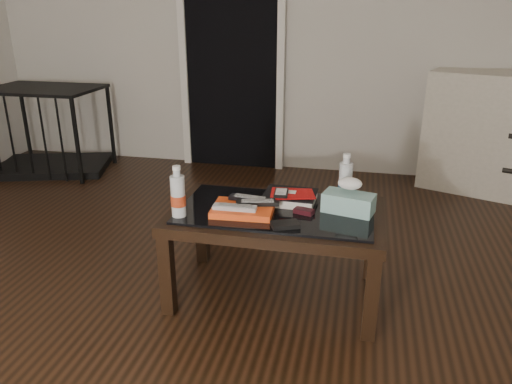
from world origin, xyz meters
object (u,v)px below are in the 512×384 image
textbook (290,197)px  water_bottle_left (178,191)px  pet_crate (51,144)px  coffee_table (276,222)px  tissue_box (349,203)px  dresser (512,135)px  water_bottle_right (346,177)px

textbook → water_bottle_left: water_bottle_left is taller
water_bottle_left → pet_crate: bearing=136.6°
coffee_table → pet_crate: size_ratio=0.97×
textbook → water_bottle_left: bearing=-147.4°
water_bottle_left → coffee_table: bearing=21.8°
tissue_box → dresser: bearing=70.9°
water_bottle_right → tissue_box: (0.03, -0.14, -0.07)m
pet_crate → water_bottle_right: 2.91m
dresser → textbook: 2.19m
pet_crate → water_bottle_right: (2.55, -1.37, 0.35)m
dresser → water_bottle_left: 2.71m
textbook → dresser: bearing=52.4°
dresser → pet_crate: bearing=-155.8°
pet_crate → textbook: 2.72m
dresser → tissue_box: size_ratio=5.65×
coffee_table → tissue_box: tissue_box is taller
coffee_table → dresser: bearing=50.7°
coffee_table → pet_crate: (-2.24, 1.55, -0.17)m
water_bottle_right → textbook: bearing=-163.2°
coffee_table → textbook: bearing=64.3°
water_bottle_right → pet_crate: bearing=151.7°
water_bottle_left → water_bottle_right: (0.73, 0.35, 0.00)m
water_bottle_left → tissue_box: (0.75, 0.21, -0.07)m
tissue_box → water_bottle_left: bearing=-150.8°
coffee_table → dresser: size_ratio=0.77×
coffee_table → textbook: (0.05, 0.10, 0.09)m
pet_crate → tissue_box: size_ratio=4.48×
pet_crate → tissue_box: 3.00m
textbook → water_bottle_right: bearing=19.3°
coffee_table → pet_crate: 2.73m
dresser → pet_crate: dresser is taller
pet_crate → textbook: size_ratio=4.12×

